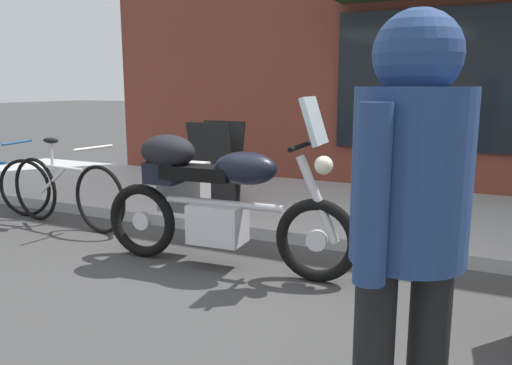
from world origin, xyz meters
TOP-DOWN VIEW (x-y plane):
  - ground_plane at (0.00, 0.00)m, footprint 80.00×80.00m
  - touring_motorcycle at (-0.25, 0.55)m, footprint 2.22×0.62m
  - parked_bicycle at (-2.26, 0.93)m, footprint 1.73×0.48m
  - pedestrian_walking at (1.60, -1.29)m, footprint 0.48×0.54m
  - sandwich_board_sign at (-1.10, 2.12)m, footprint 0.55×0.42m

SIDE VIEW (x-z plane):
  - ground_plane at x=0.00m, z-range 0.00..0.00m
  - parked_bicycle at x=-2.26m, z-range -0.09..0.85m
  - sandwich_board_sign at x=-1.10m, z-range 0.12..1.08m
  - touring_motorcycle at x=-0.25m, z-range -0.09..1.31m
  - pedestrian_walking at x=1.60m, z-range 0.23..1.94m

